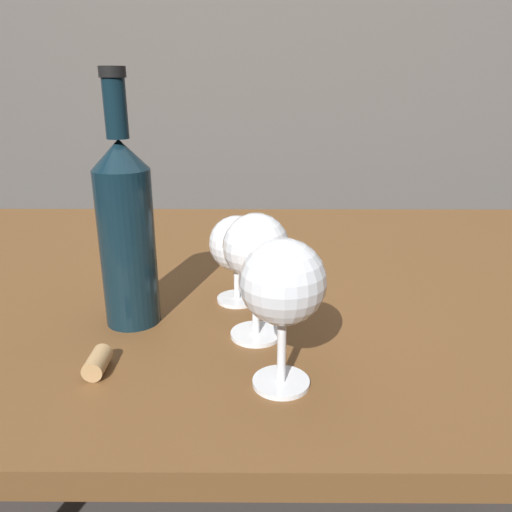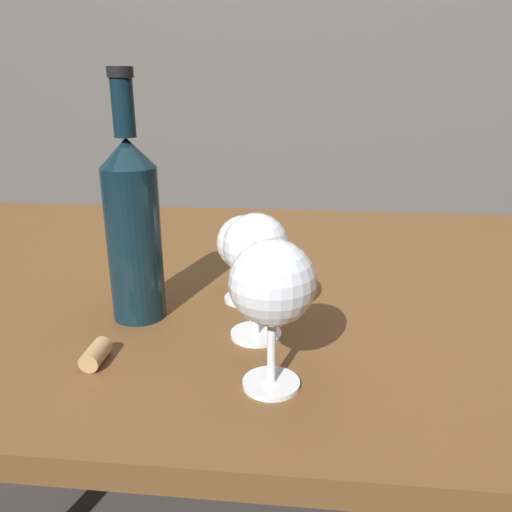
{
  "view_description": "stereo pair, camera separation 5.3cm",
  "coord_description": "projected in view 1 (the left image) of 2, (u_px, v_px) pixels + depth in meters",
  "views": [
    {
      "loc": [
        0.03,
        -0.75,
        1.04
      ],
      "look_at": [
        0.03,
        -0.2,
        0.85
      ],
      "focal_mm": 35.19,
      "sensor_mm": 36.0,
      "label": 1
    },
    {
      "loc": [
        0.08,
        -0.74,
        1.04
      ],
      "look_at": [
        0.03,
        -0.2,
        0.85
      ],
      "focal_mm": 35.19,
      "sensor_mm": 36.0,
      "label": 2
    }
  ],
  "objects": [
    {
      "name": "cork",
      "position": [
        98.0,
        362.0,
        0.53
      ],
      "size": [
        0.02,
        0.04,
        0.02
      ],
      "primitive_type": "cylinder",
      "rotation": [
        1.57,
        0.0,
        0.0
      ],
      "color": "tan",
      "rests_on": "dining_table"
    },
    {
      "name": "wine_glass_amber",
      "position": [
        238.0,
        245.0,
        0.68
      ],
      "size": [
        0.08,
        0.08,
        0.12
      ],
      "color": "white",
      "rests_on": "dining_table"
    },
    {
      "name": "wine_bottle",
      "position": [
        126.0,
        229.0,
        0.61
      ],
      "size": [
        0.07,
        0.07,
        0.31
      ],
      "color": "#0F232D",
      "rests_on": "dining_table"
    },
    {
      "name": "wine_glass_cabernet",
      "position": [
        283.0,
        285.0,
        0.48
      ],
      "size": [
        0.08,
        0.08,
        0.16
      ],
      "color": "white",
      "rests_on": "dining_table"
    },
    {
      "name": "wine_glass_chardonnay",
      "position": [
        256.0,
        249.0,
        0.57
      ],
      "size": [
        0.08,
        0.08,
        0.15
      ],
      "color": "white",
      "rests_on": "dining_table"
    },
    {
      "name": "dining_table",
      "position": [
        241.0,
        324.0,
        0.83
      ],
      "size": [
        1.4,
        0.86,
        0.75
      ],
      "color": "brown",
      "rests_on": "ground_plane"
    }
  ]
}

